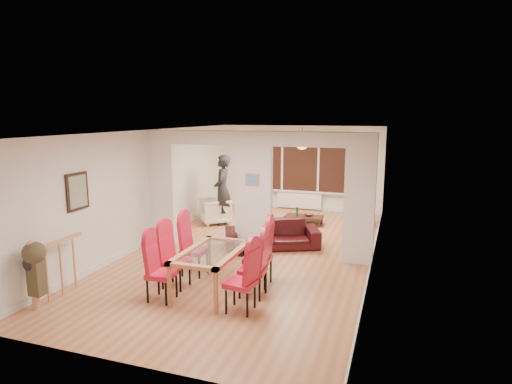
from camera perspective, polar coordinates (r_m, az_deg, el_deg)
The scene contains 24 objects.
floor at distance 9.38m, azimuth -0.32°, elevation -7.95°, with size 5.00×9.00×0.01m, color #BE764C.
room_walls at distance 9.06m, azimuth -0.32°, elevation -0.12°, with size 5.00×9.00×2.60m, color silver, non-canonical shape.
divider_wall at distance 9.06m, azimuth -0.32°, elevation -0.12°, with size 5.00×0.18×2.60m, color white.
bay_window_blinds at distance 13.27m, azimuth 5.92°, elevation 4.04°, with size 3.00×0.08×1.80m, color black.
radiator at distance 13.41m, azimuth 5.79°, elevation -1.08°, with size 1.40×0.08×0.50m, color white.
pendant_light at distance 12.04m, azimuth 6.17°, elevation 6.50°, with size 0.36×0.36×0.36m, color orange.
stair_newel at distance 7.71m, azimuth -24.86°, elevation -8.74°, with size 0.40×1.20×1.10m, color tan, non-canonical shape.
wall_poster at distance 8.18m, azimuth -22.71°, elevation 0.07°, with size 0.04×0.52×0.67m, color gray.
pillar_photo at distance 8.92m, azimuth -0.53°, elevation 1.67°, with size 0.30×0.03×0.25m, color #4C8CD8.
dining_table at distance 7.28m, azimuth -5.87°, elevation -10.46°, with size 0.87×1.55×0.73m, color #B86F44, non-canonical shape.
dining_chair_la at distance 7.06m, azimuth -12.50°, elevation -10.04°, with size 0.41×0.41×1.03m, color red, non-canonical shape.
dining_chair_lb at distance 7.52m, azimuth -10.67°, elevation -8.62°, with size 0.42×0.42×1.05m, color red, non-canonical shape.
dining_chair_lc at distance 8.03m, azimuth -8.22°, elevation -7.26°, with size 0.43×0.43×1.06m, color red, non-canonical shape.
dining_chair_ra at distance 6.54m, azimuth -2.08°, elevation -11.43°, with size 0.42×0.42×1.04m, color red, non-canonical shape.
dining_chair_rb at distance 7.05m, azimuth -0.42°, elevation -9.73°, with size 0.42×0.42×1.05m, color red, non-canonical shape.
dining_chair_rc at distance 7.47m, azimuth 0.23°, elevation -8.26°, with size 0.45×0.45×1.12m, color red, non-canonical shape.
sofa at distance 9.59m, azimuth 2.14°, elevation -5.65°, with size 2.07×0.81×0.61m, color black.
armchair at distance 11.72m, azimuth -5.49°, elevation -2.52°, with size 0.76×0.74×0.69m, color #F1DFCC.
person at distance 11.50m, azimuth -4.49°, elevation 0.28°, with size 0.45×0.69×1.89m, color black.
television at distance 11.79m, azimuth 13.80°, elevation -3.11°, with size 0.12×0.91×0.52m, color black.
coffee_table at distance 11.68m, azimuth 6.38°, elevation -3.73°, with size 1.02×0.51×0.23m, color #351A12, non-canonical shape.
bottle at distance 11.57m, azimuth 5.49°, elevation -2.59°, with size 0.07×0.07×0.26m, color #143F19.
bowl at distance 11.64m, azimuth 7.00°, elevation -3.05°, with size 0.23×0.23×0.06m, color #351A12.
shoes at distance 9.15m, azimuth -1.37°, elevation -8.09°, with size 0.26×0.28×0.11m, color black, non-canonical shape.
Camera 1 is at (2.89, -8.43, 2.94)m, focal length 30.00 mm.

